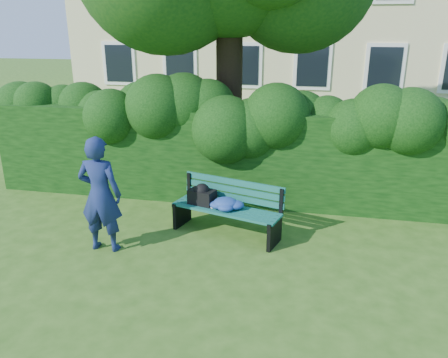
# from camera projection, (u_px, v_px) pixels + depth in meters

# --- Properties ---
(ground) EXTENTS (80.00, 80.00, 0.00)m
(ground) POSITION_uv_depth(u_px,v_px,m) (216.00, 249.00, 6.81)
(ground) COLOR #305818
(ground) RESTS_ON ground
(hedge) EXTENTS (10.00, 1.00, 1.80)m
(hedge) POSITION_uv_depth(u_px,v_px,m) (240.00, 155.00, 8.56)
(hedge) COLOR black
(hedge) RESTS_ON ground
(park_bench) EXTENTS (1.90, 1.04, 0.89)m
(park_bench) POSITION_uv_depth(u_px,v_px,m) (222.00, 205.00, 7.20)
(park_bench) COLOR #105342
(park_bench) RESTS_ON ground
(man_reading) EXTENTS (0.67, 0.45, 1.80)m
(man_reading) POSITION_uv_depth(u_px,v_px,m) (100.00, 195.00, 6.53)
(man_reading) COLOR navy
(man_reading) RESTS_ON ground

